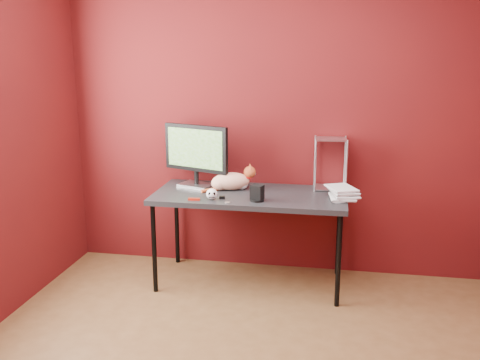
% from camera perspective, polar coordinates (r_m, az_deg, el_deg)
% --- Properties ---
extents(room, '(3.52, 3.52, 2.61)m').
position_cam_1_polar(room, '(2.70, -0.33, 5.17)').
color(room, brown).
rests_on(room, ground).
extents(desk, '(1.50, 0.70, 0.75)m').
position_cam_1_polar(desk, '(4.20, 1.09, -2.10)').
color(desk, black).
rests_on(desk, ground).
extents(monitor, '(0.56, 0.27, 0.51)m').
position_cam_1_polar(monitor, '(4.35, -4.71, 2.94)').
color(monitor, '#B6B7BB').
rests_on(monitor, desk).
extents(cat, '(0.41, 0.27, 0.21)m').
position_cam_1_polar(cat, '(4.28, -0.92, -0.10)').
color(cat, '#D2622C').
rests_on(cat, desk).
extents(skull_mug, '(0.09, 0.09, 0.08)m').
position_cam_1_polar(skull_mug, '(4.01, -3.02, -1.50)').
color(skull_mug, white).
rests_on(skull_mug, desk).
extents(speaker, '(0.11, 0.11, 0.12)m').
position_cam_1_polar(speaker, '(3.96, 1.84, -1.47)').
color(speaker, black).
rests_on(speaker, desk).
extents(book_stack, '(0.27, 0.30, 0.99)m').
position_cam_1_polar(book_stack, '(4.00, 10.02, 4.89)').
color(book_stack, beige).
rests_on(book_stack, desk).
extents(wire_rack, '(0.26, 0.21, 0.42)m').
position_cam_1_polar(wire_rack, '(4.34, 9.61, 1.75)').
color(wire_rack, '#B6B7BB').
rests_on(wire_rack, desk).
extents(pocket_knife, '(0.09, 0.03, 0.02)m').
position_cam_1_polar(pocket_knife, '(4.01, -4.92, -2.06)').
color(pocket_knife, maroon).
rests_on(pocket_knife, desk).
extents(black_gadget, '(0.05, 0.03, 0.02)m').
position_cam_1_polar(black_gadget, '(4.04, -1.92, -1.87)').
color(black_gadget, black).
rests_on(black_gadget, desk).
extents(washer, '(0.04, 0.04, 0.00)m').
position_cam_1_polar(washer, '(3.93, -1.35, -2.41)').
color(washer, '#B6B7BB').
rests_on(washer, desk).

